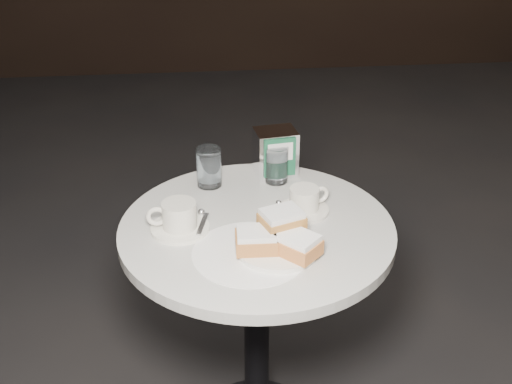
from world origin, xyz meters
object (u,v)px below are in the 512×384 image
Objects in this scene: coffee_cup_right at (304,202)px; water_glass_left at (209,168)px; napkin_dispenser at (275,152)px; coffee_cup_left at (179,218)px; water_glass_right at (276,165)px; beignet_plate at (278,239)px; cafe_table at (257,288)px.

coffee_cup_right is 0.30m from water_glass_left.
napkin_dispenser reaches higher than water_glass_left.
water_glass_right is at bearing 39.00° from coffee_cup_left.
coffee_cup_right is 0.19m from water_glass_right.
beignet_plate is 0.38m from water_glass_left.
napkin_dispenser is (0.04, 0.40, 0.03)m from beignet_plate.
coffee_cup_left is 0.40m from napkin_dispenser.
beignet_plate is 2.21× the size of water_glass_left.
coffee_cup_right is 1.59× the size of water_glass_right.
coffee_cup_left is 1.41× the size of water_glass_left.
coffee_cup_left is 0.94× the size of coffee_cup_right.
beignet_plate is at bearing -104.43° from napkin_dispenser.
beignet_plate is 1.57× the size of coffee_cup_left.
beignet_plate is 2.33× the size of water_glass_right.
water_glass_right is 0.79× the size of napkin_dispenser.
water_glass_left is at bearing 112.99° from beignet_plate.
water_glass_right reaches higher than cafe_table.
water_glass_right is 0.05m from napkin_dispenser.
water_glass_left is 0.20m from napkin_dispenser.
napkin_dispenser is at bearing 83.77° from beignet_plate.
water_glass_right reaches higher than coffee_cup_left.
cafe_table is 0.36m from water_glass_left.
water_glass_right is at bearing 86.03° from coffee_cup_right.
beignet_plate reaches higher than cafe_table.
napkin_dispenser is at bearing 73.69° from cafe_table.
coffee_cup_left is 0.25m from water_glass_left.
water_glass_right is (0.27, 0.24, 0.02)m from coffee_cup_left.
coffee_cup_left is 0.33m from coffee_cup_right.
cafe_table is 0.27m from coffee_cup_right.
napkin_dispenser reaches higher than coffee_cup_right.
coffee_cup_left is at bearing -139.21° from water_glass_right.
napkin_dispenser reaches higher than water_glass_right.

